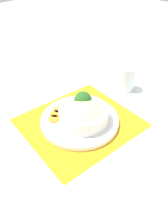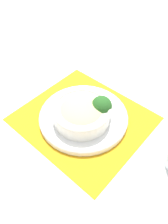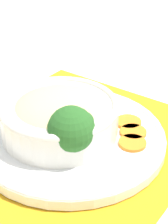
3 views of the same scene
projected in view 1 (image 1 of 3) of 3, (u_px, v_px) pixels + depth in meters
The scene contains 9 objects.
ground_plane at pixel (80, 123), 0.85m from camera, with size 4.00×4.00×0.00m, color white.
placemat at pixel (80, 122), 0.85m from camera, with size 0.44×0.40×0.00m.
plate at pixel (80, 120), 0.84m from camera, with size 0.30×0.30×0.02m.
bowl at pixel (84, 114), 0.81m from camera, with size 0.19×0.19×0.07m.
broccoli_floret at pixel (83, 100), 0.85m from camera, with size 0.07×0.07×0.08m.
carrot_slice_near at pixel (59, 110), 0.88m from camera, with size 0.04×0.04×0.01m.
carrot_slice_middle at pixel (55, 114), 0.86m from camera, with size 0.04×0.04×0.01m.
carrot_slice_far at pixel (54, 119), 0.83m from camera, with size 0.04×0.04×0.01m.
water_glass at pixel (127, 80), 1.01m from camera, with size 0.07×0.07×0.11m.
Camera 1 is at (-0.42, -0.48, 0.57)m, focal length 35.00 mm.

